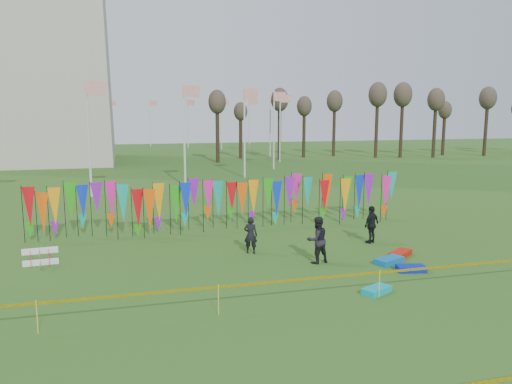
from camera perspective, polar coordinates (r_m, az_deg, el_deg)
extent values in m
plane|color=#315718|center=(16.22, 2.30, -11.46)|extent=(160.00, 160.00, 0.00)
cylinder|color=silver|center=(65.22, 1.63, 7.56)|extent=(0.16, 0.16, 8.00)
plane|color=red|center=(65.39, 2.15, 10.45)|extent=(1.40, 0.00, 1.40)
cylinder|color=silver|center=(71.95, -0.76, 7.70)|extent=(0.16, 0.16, 8.00)
plane|color=red|center=(72.10, -0.30, 10.33)|extent=(1.40, 0.00, 1.40)
cylinder|color=silver|center=(77.94, -4.00, 7.78)|extent=(0.16, 0.16, 8.00)
plane|color=red|center=(78.05, -3.59, 10.21)|extent=(1.40, 0.00, 1.40)
cylinder|color=silver|center=(82.97, -7.82, 7.80)|extent=(0.16, 0.16, 8.00)
plane|color=red|center=(83.05, -7.45, 10.08)|extent=(1.40, 0.00, 1.40)
cylinder|color=silver|center=(86.89, -12.02, 7.74)|extent=(0.16, 0.16, 8.00)
plane|color=red|center=(86.92, -11.69, 9.92)|extent=(1.40, 0.00, 1.40)
cylinder|color=silver|center=(89.60, -16.47, 7.60)|extent=(0.16, 0.16, 8.00)
plane|color=red|center=(89.59, -16.17, 9.73)|extent=(1.40, 0.00, 1.40)
cylinder|color=silver|center=(91.02, -21.05, 7.39)|extent=(0.16, 0.16, 8.00)
plane|color=red|center=(90.96, -20.79, 9.48)|extent=(1.40, 0.00, 1.40)
cylinder|color=silver|center=(91.12, -25.68, 7.10)|extent=(0.16, 0.16, 8.00)
plane|color=red|center=(91.01, -25.44, 9.20)|extent=(1.40, 0.00, 1.40)
cylinder|color=silver|center=(35.57, -18.58, 5.87)|extent=(0.16, 0.16, 8.00)
plane|color=red|center=(35.54, -17.86, 11.23)|extent=(1.40, 0.00, 1.40)
cylinder|color=silver|center=(38.56, -8.20, 6.45)|extent=(0.16, 0.16, 8.00)
plane|color=red|center=(38.64, -7.41, 11.37)|extent=(1.40, 0.00, 1.40)
cylinder|color=silver|center=(43.97, -1.32, 6.85)|extent=(0.16, 0.16, 8.00)
plane|color=red|center=(44.11, -0.56, 11.14)|extent=(1.40, 0.00, 1.40)
cylinder|color=silver|center=(50.73, 2.06, 7.14)|extent=(0.16, 0.16, 8.00)
plane|color=red|center=(50.91, 2.73, 10.85)|extent=(1.40, 0.00, 1.40)
cylinder|color=silver|center=(58.01, 2.76, 7.37)|extent=(0.16, 0.16, 8.00)
plane|color=red|center=(58.19, 3.36, 10.62)|extent=(1.40, 0.00, 1.40)
cylinder|color=black|center=(24.37, -25.23, -2.39)|extent=(0.03, 0.03, 2.43)
cone|color=red|center=(24.26, -24.64, -1.59)|extent=(0.64, 0.64, 1.60)
cylinder|color=black|center=(24.27, -23.89, -2.35)|extent=(0.03, 0.03, 2.43)
cone|color=#FF5108|center=(24.16, -23.28, -1.54)|extent=(0.64, 0.64, 1.60)
cylinder|color=black|center=(24.18, -22.53, -2.30)|extent=(0.03, 0.03, 2.43)
cone|color=orange|center=(24.08, -21.92, -1.49)|extent=(0.64, 0.64, 1.60)
cylinder|color=black|center=(24.11, -21.16, -2.25)|extent=(0.03, 0.03, 2.43)
cone|color=#21A713|center=(24.02, -20.54, -1.44)|extent=(0.64, 0.64, 1.60)
cylinder|color=black|center=(24.05, -19.79, -2.20)|extent=(0.03, 0.03, 2.43)
cone|color=#0C2FD3|center=(23.96, -19.16, -1.39)|extent=(0.64, 0.64, 1.60)
cylinder|color=black|center=(24.00, -18.40, -2.15)|extent=(0.03, 0.03, 2.43)
cone|color=purple|center=(23.93, -17.78, -1.34)|extent=(0.64, 0.64, 1.60)
cylinder|color=black|center=(23.97, -17.02, -2.10)|extent=(0.03, 0.03, 2.43)
cone|color=#ED1A96|center=(23.90, -16.39, -1.28)|extent=(0.64, 0.64, 1.60)
cylinder|color=black|center=(23.95, -15.63, -2.04)|extent=(0.03, 0.03, 2.43)
cone|color=#0AA38C|center=(23.89, -15.00, -1.22)|extent=(0.64, 0.64, 1.60)
cylinder|color=black|center=(23.95, -14.24, -1.98)|extent=(0.03, 0.03, 2.43)
cone|color=red|center=(23.89, -13.60, -1.17)|extent=(0.64, 0.64, 1.60)
cylinder|color=black|center=(23.96, -12.86, -1.93)|extent=(0.03, 0.03, 2.43)
cone|color=#FF5108|center=(23.91, -12.21, -1.11)|extent=(0.64, 0.64, 1.60)
cylinder|color=black|center=(23.99, -11.47, -1.87)|extent=(0.03, 0.03, 2.43)
cone|color=orange|center=(23.94, -10.83, -1.05)|extent=(0.64, 0.64, 1.60)
cylinder|color=black|center=(24.03, -10.09, -1.81)|extent=(0.03, 0.03, 2.43)
cone|color=#21A713|center=(23.99, -9.44, -1.00)|extent=(0.64, 0.64, 1.60)
cylinder|color=black|center=(24.08, -8.71, -1.75)|extent=(0.03, 0.03, 2.43)
cone|color=#0C2FD3|center=(24.05, -8.07, -0.94)|extent=(0.64, 0.64, 1.60)
cylinder|color=black|center=(24.15, -7.34, -1.69)|extent=(0.03, 0.03, 2.43)
cone|color=purple|center=(24.12, -6.70, -0.88)|extent=(0.64, 0.64, 1.60)
cylinder|color=black|center=(24.23, -5.98, -1.63)|extent=(0.03, 0.03, 2.43)
cone|color=#ED1A96|center=(24.21, -5.34, -0.82)|extent=(0.64, 0.64, 1.60)
cylinder|color=black|center=(24.32, -4.63, -1.57)|extent=(0.03, 0.03, 2.43)
cone|color=#0AA38C|center=(24.31, -3.99, -0.76)|extent=(0.64, 0.64, 1.60)
cylinder|color=black|center=(24.43, -3.29, -1.51)|extent=(0.03, 0.03, 2.43)
cone|color=red|center=(24.43, -2.65, -0.70)|extent=(0.64, 0.64, 1.60)
cylinder|color=black|center=(24.55, -1.96, -1.44)|extent=(0.03, 0.03, 2.43)
cone|color=#FF5108|center=(24.55, -1.33, -0.64)|extent=(0.64, 0.64, 1.60)
cylinder|color=black|center=(24.68, -0.65, -1.38)|extent=(0.03, 0.03, 2.43)
cone|color=orange|center=(24.69, -0.02, -0.59)|extent=(0.64, 0.64, 1.60)
cylinder|color=black|center=(24.83, 0.65, -1.32)|extent=(0.03, 0.03, 2.43)
cone|color=#21A713|center=(24.85, 1.28, -0.53)|extent=(0.64, 0.64, 1.60)
cylinder|color=black|center=(24.99, 1.94, -1.26)|extent=(0.03, 0.03, 2.43)
cone|color=#0C2FD3|center=(25.01, 2.55, -0.47)|extent=(0.64, 0.64, 1.60)
cylinder|color=black|center=(25.16, 3.20, -1.20)|extent=(0.03, 0.03, 2.43)
cone|color=purple|center=(25.19, 3.82, -0.41)|extent=(0.64, 0.64, 1.60)
cylinder|color=black|center=(25.34, 4.45, -1.13)|extent=(0.03, 0.03, 2.43)
cone|color=#ED1A96|center=(25.38, 5.06, -0.36)|extent=(0.64, 0.64, 1.60)
cylinder|color=black|center=(25.54, 5.68, -1.07)|extent=(0.03, 0.03, 2.43)
cone|color=#0AA38C|center=(25.58, 6.28, -0.30)|extent=(0.64, 0.64, 1.60)
cylinder|color=black|center=(25.75, 6.89, -1.01)|extent=(0.03, 0.03, 2.43)
cone|color=red|center=(25.80, 7.48, -0.25)|extent=(0.64, 0.64, 1.60)
cylinder|color=black|center=(25.97, 8.08, -0.95)|extent=(0.03, 0.03, 2.43)
cone|color=#FF5108|center=(26.02, 8.67, -0.20)|extent=(0.64, 0.64, 1.60)
cylinder|color=black|center=(26.20, 9.25, -0.89)|extent=(0.03, 0.03, 2.43)
cone|color=orange|center=(26.26, 9.83, -0.14)|extent=(0.64, 0.64, 1.60)
cylinder|color=black|center=(26.44, 10.40, -0.83)|extent=(0.03, 0.03, 2.43)
cone|color=#21A713|center=(26.50, 10.97, -0.09)|extent=(0.64, 0.64, 1.60)
cylinder|color=black|center=(26.69, 11.53, -0.77)|extent=(0.03, 0.03, 2.43)
cone|color=#0C2FD3|center=(26.76, 12.09, -0.04)|extent=(0.64, 0.64, 1.60)
cylinder|color=black|center=(26.95, 12.64, -0.72)|extent=(0.03, 0.03, 2.43)
cone|color=purple|center=(27.03, 13.19, 0.01)|extent=(0.64, 0.64, 1.60)
cylinder|color=black|center=(27.22, 13.72, -0.66)|extent=(0.03, 0.03, 2.43)
cone|color=#ED1A96|center=(27.30, 14.26, 0.06)|extent=(0.64, 0.64, 1.60)
cylinder|color=black|center=(27.50, 14.78, -0.60)|extent=(0.03, 0.03, 2.43)
cone|color=#0AA38C|center=(27.59, 15.32, 0.11)|extent=(0.64, 0.64, 1.60)
cube|color=yellow|center=(14.85, 3.73, -10.08)|extent=(26.00, 0.01, 0.08)
cylinder|color=yellow|center=(14.49, -24.31, -12.95)|extent=(0.02, 0.02, 0.90)
cylinder|color=yellow|center=(14.50, -3.97, -12.13)|extent=(0.02, 0.02, 0.90)
cylinder|color=yellow|center=(16.14, 14.03, -10.15)|extent=(0.02, 0.02, 0.90)
cylinder|color=#34251A|center=(59.50, -4.73, 6.62)|extent=(0.44, 0.44, 6.40)
ellipsoid|color=#46392F|center=(59.45, -4.77, 9.86)|extent=(1.92, 1.92, 2.56)
cylinder|color=#34251A|center=(60.33, -0.96, 6.68)|extent=(0.44, 0.44, 6.40)
ellipsoid|color=#46392F|center=(60.29, -0.97, 9.88)|extent=(1.92, 1.92, 2.56)
cylinder|color=#34251A|center=(61.42, 2.69, 6.72)|extent=(0.44, 0.44, 6.40)
ellipsoid|color=#46392F|center=(61.38, 2.71, 9.85)|extent=(1.92, 1.92, 2.56)
cylinder|color=#34251A|center=(62.74, 6.20, 6.72)|extent=(0.44, 0.44, 6.40)
ellipsoid|color=#46392F|center=(62.70, 6.25, 9.79)|extent=(1.92, 1.92, 2.56)
cylinder|color=#34251A|center=(64.29, 9.55, 6.71)|extent=(0.44, 0.44, 6.40)
ellipsoid|color=#46392F|center=(64.24, 9.63, 9.70)|extent=(1.92, 1.92, 2.56)
cylinder|color=#34251A|center=(66.04, 12.73, 6.67)|extent=(0.44, 0.44, 6.40)
ellipsoid|color=#46392F|center=(66.00, 12.84, 9.58)|extent=(1.92, 1.92, 2.56)
cylinder|color=#34251A|center=(67.98, 15.75, 6.61)|extent=(0.44, 0.44, 6.40)
ellipsoid|color=#46392F|center=(67.94, 15.87, 9.44)|extent=(1.92, 1.92, 2.56)
cylinder|color=#34251A|center=(70.09, 18.58, 6.55)|extent=(0.44, 0.44, 6.40)
ellipsoid|color=#46392F|center=(70.05, 18.72, 9.29)|extent=(1.92, 1.92, 2.56)
cylinder|color=#34251A|center=(72.37, 21.24, 6.47)|extent=(0.44, 0.44, 6.40)
ellipsoid|color=#46392F|center=(72.33, 21.40, 9.12)|extent=(1.92, 1.92, 2.56)
cylinder|color=#34251A|center=(74.79, 23.74, 6.38)|extent=(0.44, 0.44, 6.40)
ellipsoid|color=#46392F|center=(74.75, 23.90, 8.95)|extent=(1.92, 1.92, 2.56)
cylinder|color=#34251A|center=(77.34, 26.07, 6.29)|extent=(0.44, 0.44, 6.40)
ellipsoid|color=#46392F|center=(77.31, 26.25, 8.77)|extent=(1.92, 1.92, 2.56)
cylinder|color=red|center=(20.23, -24.43, -7.04)|extent=(0.02, 0.02, 0.71)
cylinder|color=red|center=(20.13, -22.66, -7.01)|extent=(0.02, 0.02, 0.71)
cylinder|color=red|center=(20.82, -24.15, -6.58)|extent=(0.02, 0.02, 0.71)
cylinder|color=red|center=(20.73, -22.44, -6.54)|extent=(0.02, 0.02, 0.71)
imported|color=black|center=(20.37, -0.62, -4.93)|extent=(0.66, 0.58, 1.52)
imported|color=black|center=(19.19, 7.01, -5.45)|extent=(0.96, 0.69, 1.80)
imported|color=black|center=(22.51, 13.07, -3.64)|extent=(1.12, 0.96, 1.66)
cube|color=#0CA8BA|center=(16.61, 13.62, -10.85)|extent=(1.12, 0.90, 0.20)
cube|color=#0A1FAE|center=(19.11, 17.29, -8.34)|extent=(1.09, 0.72, 0.21)
cube|color=red|center=(20.92, 16.17, -6.78)|extent=(1.25, 1.11, 0.21)
cube|color=#0D6AB7|center=(19.82, 14.95, -7.59)|extent=(1.30, 0.99, 0.22)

